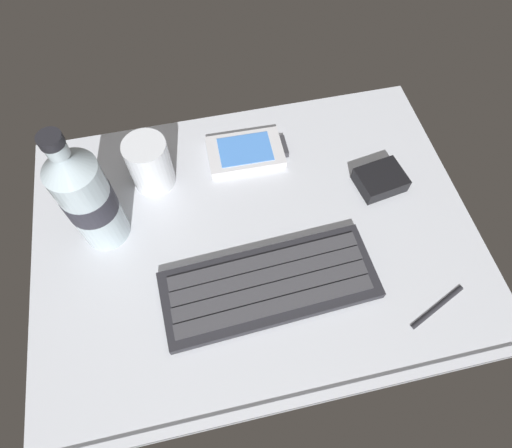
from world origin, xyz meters
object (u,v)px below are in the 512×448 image
at_px(handheld_device, 246,152).
at_px(stylus_pen, 438,306).
at_px(water_bottle, 87,197).
at_px(charger_block, 380,180).
at_px(keyboard, 271,285).
at_px(juice_cup, 150,165).

bearing_deg(handheld_device, stylus_pen, -57.18).
height_order(water_bottle, charger_block, water_bottle).
height_order(handheld_device, charger_block, charger_block).
xyz_separation_m(keyboard, water_bottle, (-0.21, 0.14, 0.08)).
bearing_deg(charger_block, keyboard, -147.60).
bearing_deg(water_bottle, handheld_device, 22.42).
bearing_deg(stylus_pen, charger_block, 68.70).
bearing_deg(water_bottle, juice_cup, 44.15).
distance_m(handheld_device, charger_block, 0.22).
height_order(keyboard, water_bottle, water_bottle).
bearing_deg(water_bottle, stylus_pen, -26.58).
distance_m(handheld_device, juice_cup, 0.15).
relative_size(keyboard, water_bottle, 1.42).
relative_size(keyboard, charger_block, 4.21).
height_order(handheld_device, juice_cup, juice_cup).
distance_m(juice_cup, water_bottle, 0.12).
bearing_deg(handheld_device, juice_cup, -172.90).
height_order(juice_cup, water_bottle, water_bottle).
bearing_deg(juice_cup, charger_block, -13.66).
xyz_separation_m(handheld_device, water_bottle, (-0.23, -0.09, 0.08)).
distance_m(water_bottle, charger_block, 0.42).
distance_m(handheld_device, stylus_pen, 0.36).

